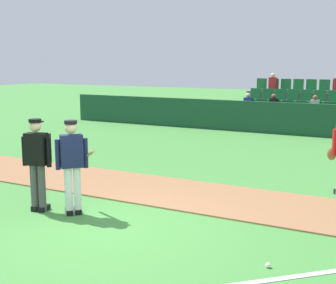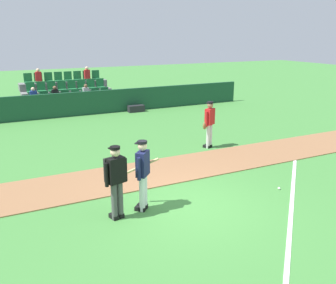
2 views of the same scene
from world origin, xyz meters
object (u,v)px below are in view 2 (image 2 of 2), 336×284
batter_navy_jersey (143,173)px  equipment_bag (136,109)px  baseball (279,188)px  umpire_home_plate (116,178)px  runner_red_jersey (209,123)px

batter_navy_jersey → equipment_bag: bearing=69.3°
baseball → equipment_bag: size_ratio=0.08×
batter_navy_jersey → baseball: bearing=-8.2°
umpire_home_plate → runner_red_jersey: same height
baseball → equipment_bag: (0.37, 11.66, 0.14)m
batter_navy_jersey → baseball: size_ratio=23.78×
runner_red_jersey → equipment_bag: (0.01, 7.44, -0.78)m
umpire_home_plate → runner_red_jersey: (4.92, 3.80, -0.04)m
batter_navy_jersey → runner_red_jersey: 5.57m
runner_red_jersey → equipment_bag: size_ratio=1.96×
equipment_bag → batter_navy_jersey: bearing=-110.7°
umpire_home_plate → baseball: (4.55, -0.41, -0.96)m
equipment_bag → runner_red_jersey: bearing=-90.0°
umpire_home_plate → baseball: bearing=-5.2°
batter_navy_jersey → runner_red_jersey: same height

